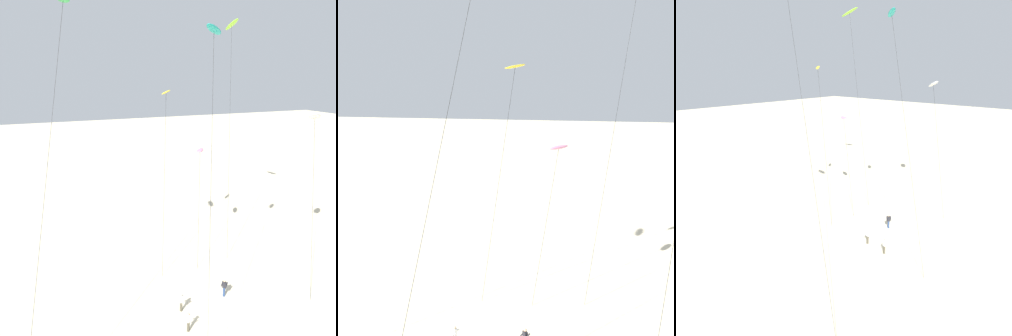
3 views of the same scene
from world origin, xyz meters
TOP-DOWN VIEW (x-y plane):
  - ground_plane at (0.00, 0.00)m, footprint 260.00×260.00m
  - kite_lime at (8.86, 13.55)m, footprint 4.00×8.12m
  - kite_teal at (-0.99, -0.01)m, footprint 4.80×8.05m
  - kite_white at (10.33, 1.33)m, footprint 3.46×5.09m
  - kite_pink at (3.14, 9.54)m, footprint 2.53×4.21m
  - kite_yellow at (-0.45, 10.28)m, footprint 2.91×4.75m
  - kite_flyer_nearest at (-3.47, -1.75)m, footprint 0.73×0.73m
  - kite_flyer_middle at (-2.95, 0.75)m, footprint 0.62×0.64m
  - kite_flyer_furthest at (1.55, 1.19)m, footprint 0.72×0.73m

SIDE VIEW (x-z plane):
  - ground_plane at x=0.00m, z-range 0.00..0.00m
  - kite_flyer_nearest at x=-3.47m, z-range 0.06..1.73m
  - kite_flyer_middle at x=-2.95m, z-range 0.06..1.73m
  - kite_flyer_furthest at x=1.55m, z-range 0.06..1.73m
  - kite_pink at x=3.14m, z-range 5.72..17.77m
  - kite_white at x=10.33m, z-range 7.59..24.22m
  - kite_yellow at x=-0.45m, z-range 8.21..26.43m
  - kite_teal at x=-0.99m, z-range 10.80..33.98m
  - kite_lime at x=8.86m, z-range 11.93..37.56m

